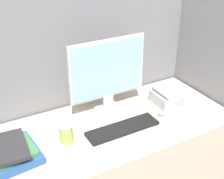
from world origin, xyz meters
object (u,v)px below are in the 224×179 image
Objects in this scene: mouse at (162,113)px; coffee_cup at (66,133)px; keyboard at (123,128)px; book_stack at (13,152)px; desk_telephone at (166,97)px; monitor at (108,77)px.

mouse is 0.52× the size of coffee_cup.
book_stack reaches higher than keyboard.
book_stack is at bearing -176.37° from desk_telephone.
keyboard is at bearing -176.66° from mouse.
monitor is 4.54× the size of coffee_cup.
monitor is 0.42m from mouse.
keyboard is at bearing -5.50° from book_stack.
desk_telephone reaches higher than keyboard.
mouse is (0.31, 0.02, 0.00)m from keyboard.
monitor is at bearing 26.89° from coffee_cup.
monitor is at bearing 140.40° from mouse.
coffee_cup reaches higher than keyboard.
book_stack is (-0.95, 0.04, 0.03)m from mouse.
coffee_cup is at bearing -153.11° from monitor.
monitor is at bearing 82.62° from keyboard.
book_stack is at bearing 174.50° from keyboard.
coffee_cup is at bearing -174.56° from desk_telephone.
book_stack is at bearing -164.72° from monitor.
keyboard is 3.98× the size of coffee_cup.
coffee_cup is (-0.37, -0.19, -0.19)m from monitor.
mouse is 0.95m from book_stack.
desk_telephone is at bearing 16.96° from keyboard.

